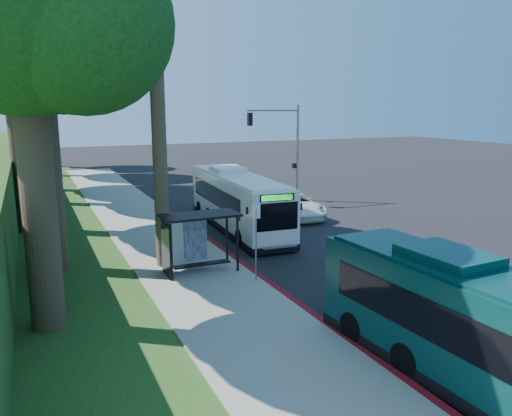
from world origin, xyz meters
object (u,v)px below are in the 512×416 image
bus_shelter (193,232)px  pickup (293,205)px  teal_bus (502,339)px  white_bus (237,200)px

bus_shelter → pickup: (9.02, 7.88, -1.05)m
teal_bus → pickup: 20.46m
bus_shelter → teal_bus: (3.64, -11.84, -0.21)m
bus_shelter → white_bus: 8.05m
bus_shelter → white_bus: size_ratio=0.28×
pickup → white_bus: bearing=-162.1°
white_bus → pickup: size_ratio=2.09×
white_bus → teal_bus: (-1.03, -18.40, -0.04)m
bus_shelter → pickup: bus_shelter is taller
white_bus → teal_bus: bearing=-89.4°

